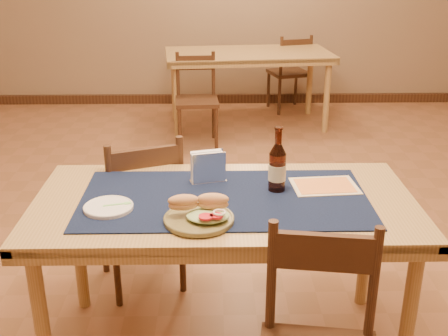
{
  "coord_description": "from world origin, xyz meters",
  "views": [
    {
      "loc": [
        -0.04,
        -2.93,
        1.75
      ],
      "look_at": [
        0.0,
        -0.7,
        0.85
      ],
      "focal_mm": 45.0,
      "sensor_mm": 36.0,
      "label": 1
    }
  ],
  "objects_px": {
    "back_table": "(248,60)",
    "sandwich_plate": "(201,214)",
    "main_table": "(224,217)",
    "chair_main_far": "(141,209)",
    "napkin_holder": "(208,168)",
    "beer_bottle": "(277,167)"
  },
  "relations": [
    {
      "from": "beer_bottle",
      "to": "napkin_holder",
      "type": "xyz_separation_m",
      "value": [
        -0.3,
        0.1,
        -0.04
      ]
    },
    {
      "from": "sandwich_plate",
      "to": "beer_bottle",
      "type": "xyz_separation_m",
      "value": [
        0.32,
        0.29,
        0.08
      ]
    },
    {
      "from": "main_table",
      "to": "back_table",
      "type": "bearing_deg",
      "value": 84.9
    },
    {
      "from": "back_table",
      "to": "sandwich_plate",
      "type": "distance_m",
      "value": 3.64
    },
    {
      "from": "main_table",
      "to": "sandwich_plate",
      "type": "xyz_separation_m",
      "value": [
        -0.1,
        -0.21,
        0.12
      ]
    },
    {
      "from": "back_table",
      "to": "beer_bottle",
      "type": "bearing_deg",
      "value": -91.33
    },
    {
      "from": "main_table",
      "to": "chair_main_far",
      "type": "distance_m",
      "value": 0.69
    },
    {
      "from": "main_table",
      "to": "beer_bottle",
      "type": "height_order",
      "value": "beer_bottle"
    },
    {
      "from": "back_table",
      "to": "beer_bottle",
      "type": "height_order",
      "value": "beer_bottle"
    },
    {
      "from": "sandwich_plate",
      "to": "beer_bottle",
      "type": "distance_m",
      "value": 0.44
    },
    {
      "from": "beer_bottle",
      "to": "back_table",
      "type": "bearing_deg",
      "value": 88.67
    },
    {
      "from": "sandwich_plate",
      "to": "napkin_holder",
      "type": "distance_m",
      "value": 0.39
    },
    {
      "from": "back_table",
      "to": "sandwich_plate",
      "type": "height_order",
      "value": "sandwich_plate"
    },
    {
      "from": "main_table",
      "to": "sandwich_plate",
      "type": "relative_size",
      "value": 5.87
    },
    {
      "from": "chair_main_far",
      "to": "beer_bottle",
      "type": "height_order",
      "value": "beer_bottle"
    },
    {
      "from": "main_table",
      "to": "sandwich_plate",
      "type": "bearing_deg",
      "value": -114.53
    },
    {
      "from": "sandwich_plate",
      "to": "beer_bottle",
      "type": "relative_size",
      "value": 0.96
    },
    {
      "from": "chair_main_far",
      "to": "beer_bottle",
      "type": "distance_m",
      "value": 0.88
    },
    {
      "from": "main_table",
      "to": "napkin_holder",
      "type": "xyz_separation_m",
      "value": [
        -0.07,
        0.17,
        0.15
      ]
    },
    {
      "from": "chair_main_far",
      "to": "napkin_holder",
      "type": "height_order",
      "value": "napkin_holder"
    },
    {
      "from": "main_table",
      "to": "beer_bottle",
      "type": "xyz_separation_m",
      "value": [
        0.23,
        0.08,
        0.19
      ]
    },
    {
      "from": "back_table",
      "to": "napkin_holder",
      "type": "relative_size",
      "value": 9.95
    }
  ]
}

